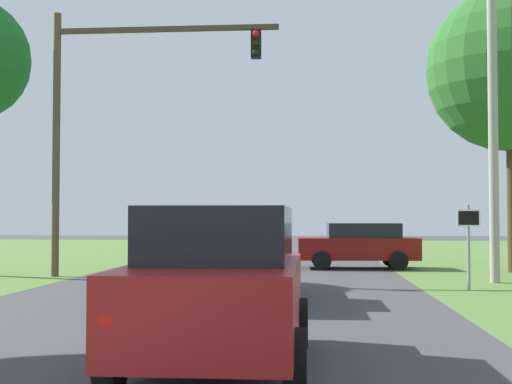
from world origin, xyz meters
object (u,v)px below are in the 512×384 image
(red_suv_near, at_px, (220,283))
(oak_tree_right, at_px, (511,69))
(traffic_light, at_px, (110,103))
(utility_pole_right, at_px, (493,139))
(pickup_truck_lead, at_px, (234,256))
(keep_moving_sign, at_px, (469,235))
(crossing_suv_far, at_px, (359,244))

(red_suv_near, distance_m, oak_tree_right, 18.90)
(red_suv_near, relative_size, traffic_light, 0.52)
(red_suv_near, bearing_deg, utility_pole_right, 61.59)
(red_suv_near, relative_size, pickup_truck_lead, 0.82)
(traffic_light, relative_size, oak_tree_right, 0.86)
(utility_pole_right, bearing_deg, keep_moving_sign, -118.42)
(red_suv_near, relative_size, keep_moving_sign, 1.99)
(traffic_light, bearing_deg, pickup_truck_lead, -50.92)
(traffic_light, bearing_deg, red_suv_near, -67.88)
(oak_tree_right, height_order, crossing_suv_far, oak_tree_right)
(pickup_truck_lead, distance_m, utility_pole_right, 9.04)
(traffic_light, xyz_separation_m, keep_moving_sign, (10.53, -3.41, -4.15))
(red_suv_near, height_order, keep_moving_sign, keep_moving_sign)
(red_suv_near, xyz_separation_m, utility_pole_right, (6.45, 11.93, 3.14))
(keep_moving_sign, bearing_deg, red_suv_near, -118.40)
(pickup_truck_lead, bearing_deg, red_suv_near, -85.07)
(keep_moving_sign, xyz_separation_m, oak_tree_right, (2.88, 6.32, 5.65))
(red_suv_near, xyz_separation_m, keep_moving_sign, (5.22, 9.65, 0.39))
(traffic_light, relative_size, crossing_suv_far, 1.91)
(oak_tree_right, relative_size, utility_pole_right, 1.19)
(oak_tree_right, xyz_separation_m, utility_pole_right, (-1.64, -4.04, -2.89))
(oak_tree_right, height_order, utility_pole_right, oak_tree_right)
(oak_tree_right, bearing_deg, traffic_light, -167.75)
(utility_pole_right, bearing_deg, oak_tree_right, 67.88)
(keep_moving_sign, distance_m, utility_pole_right, 3.79)
(traffic_light, height_order, oak_tree_right, oak_tree_right)
(oak_tree_right, relative_size, crossing_suv_far, 2.23)
(traffic_light, height_order, utility_pole_right, traffic_light)
(red_suv_near, distance_m, utility_pole_right, 13.93)
(pickup_truck_lead, relative_size, crossing_suv_far, 1.20)
(pickup_truck_lead, relative_size, oak_tree_right, 0.54)
(pickup_truck_lead, xyz_separation_m, traffic_light, (-4.68, 5.76, 4.58))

